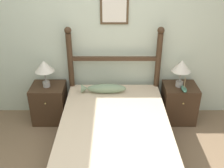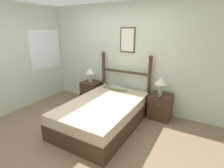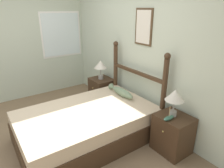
{
  "view_description": "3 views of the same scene",
  "coord_description": "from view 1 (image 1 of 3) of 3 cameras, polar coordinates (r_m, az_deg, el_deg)",
  "views": [
    {
      "loc": [
        0.13,
        -1.84,
        2.34
      ],
      "look_at": [
        0.13,
        1.02,
        0.83
      ],
      "focal_mm": 42.0,
      "sensor_mm": 36.0,
      "label": 1
    },
    {
      "loc": [
        1.95,
        -2.18,
        1.96
      ],
      "look_at": [
        0.08,
        1.08,
        0.76
      ],
      "focal_mm": 28.0,
      "sensor_mm": 36.0,
      "label": 2
    },
    {
      "loc": [
        2.6,
        -0.65,
        1.99
      ],
      "look_at": [
        0.26,
        0.99,
        0.89
      ],
      "focal_mm": 32.0,
      "sensor_mm": 36.0,
      "label": 3
    }
  ],
  "objects": [
    {
      "name": "nightstand_left",
      "position": [
        3.99,
        -13.48,
        -4.03
      ],
      "size": [
        0.48,
        0.44,
        0.57
      ],
      "color": "#3D2819",
      "rests_on": "ground_plane"
    },
    {
      "name": "bed",
      "position": [
        3.2,
        0.54,
        -12.91
      ],
      "size": [
        1.32,
        2.08,
        0.51
      ],
      "color": "#3D2819",
      "rests_on": "ground_plane"
    },
    {
      "name": "table_lamp_right",
      "position": [
        3.73,
        14.83,
        3.57
      ],
      "size": [
        0.26,
        0.26,
        0.4
      ],
      "color": "gray",
      "rests_on": "nightstand_right"
    },
    {
      "name": "wall_back",
      "position": [
        3.72,
        -2.06,
        11.2
      ],
      "size": [
        6.4,
        0.08,
        2.55
      ],
      "color": "beige",
      "rests_on": "ground_plane"
    },
    {
      "name": "table_lamp_left",
      "position": [
        3.72,
        -14.59,
        3.53
      ],
      "size": [
        0.26,
        0.26,
        0.4
      ],
      "color": "gray",
      "rests_on": "nightstand_left"
    },
    {
      "name": "fish_pillow",
      "position": [
        3.65,
        -1.83,
        -0.99
      ],
      "size": [
        0.62,
        0.13,
        0.14
      ],
      "color": "gray",
      "rests_on": "bed"
    },
    {
      "name": "headboard",
      "position": [
        3.77,
        0.43,
        2.94
      ],
      "size": [
        1.34,
        0.1,
        1.39
      ],
      "color": "#3D2819",
      "rests_on": "ground_plane"
    },
    {
      "name": "nightstand_right",
      "position": [
        4.01,
        14.26,
        -4.0
      ],
      "size": [
        0.48,
        0.44,
        0.57
      ],
      "color": "#3D2819",
      "rests_on": "ground_plane"
    },
    {
      "name": "model_boat",
      "position": [
        3.74,
        15.33,
        -1.0
      ],
      "size": [
        0.07,
        0.19,
        0.2
      ],
      "color": "#386651",
      "rests_on": "nightstand_right"
    }
  ]
}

